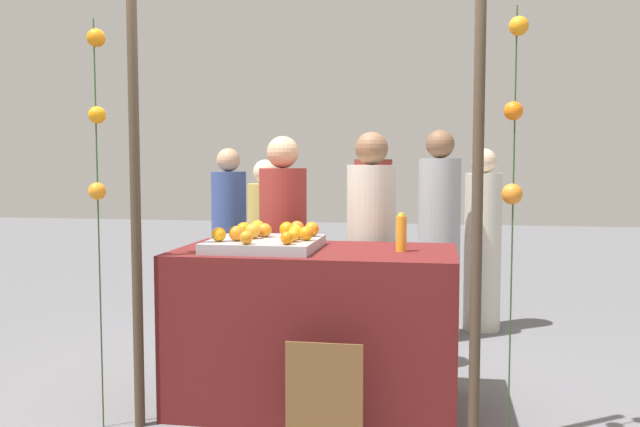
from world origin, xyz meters
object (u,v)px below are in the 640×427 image
Objects in this scene: orange_0 at (258,227)px; vendor_left at (283,262)px; orange_1 at (253,231)px; vendor_right at (371,262)px; chalkboard_sign at (324,399)px; stall_counter at (316,328)px; juice_bottle at (401,233)px.

vendor_left reaches higher than orange_0.
orange_1 is (0.03, -0.23, 0.00)m from orange_0.
vendor_right is at bearing 49.00° from orange_1.
vendor_left is at bearing 87.97° from orange_1.
orange_0 is at bearing 97.35° from orange_1.
orange_0 is 0.87m from vendor_right.
chalkboard_sign is 1.44m from vendor_right.
chalkboard_sign is (0.16, -0.66, -0.20)m from stall_counter.
stall_counter is 0.77m from juice_bottle.
stall_counter is 2.85× the size of chalkboard_sign.
juice_bottle is (0.50, -0.02, 0.58)m from stall_counter.
orange_1 is 0.05× the size of vendor_right.
juice_bottle is (0.90, -0.21, 0.00)m from orange_0.
vendor_left reaches higher than juice_bottle.
stall_counter is 1.01× the size of vendor_left.
orange_1 is at bearing 130.78° from chalkboard_sign.
stall_counter is at bearing -110.68° from vendor_right.
chalkboard_sign is (0.57, -0.85, -0.77)m from orange_0.
orange_0 is 0.93m from juice_bottle.
vendor_right reaches higher than juice_bottle.
vendor_right reaches higher than vendor_left.
orange_0 is at bearing 123.58° from chalkboard_sign.
vendor_right is at bearing 108.97° from juice_bottle.
juice_bottle is at bearing -13.05° from orange_0.
orange_0 is 0.55m from vendor_left.
chalkboard_sign is at bearing -76.14° from stall_counter.
orange_0 reaches higher than chalkboard_sign.
juice_bottle is 1.12m from vendor_left.
stall_counter is at bearing 103.86° from chalkboard_sign.
vendor_right is at bearing 85.89° from chalkboard_sign.
juice_bottle is (0.88, 0.02, 0.00)m from orange_1.
stall_counter is at bearing 177.90° from juice_bottle.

